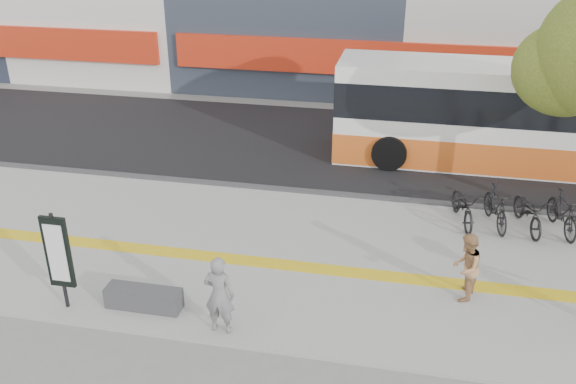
% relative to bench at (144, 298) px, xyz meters
% --- Properties ---
extents(ground, '(120.00, 120.00, 0.00)m').
position_rel_bench_xyz_m(ground, '(2.60, 1.20, -0.30)').
color(ground, slate).
rests_on(ground, ground).
extents(sidewalk, '(40.00, 7.00, 0.08)m').
position_rel_bench_xyz_m(sidewalk, '(2.60, 2.70, -0.27)').
color(sidewalk, gray).
rests_on(sidewalk, ground).
extents(tactile_strip, '(40.00, 0.45, 0.01)m').
position_rel_bench_xyz_m(tactile_strip, '(2.60, 2.20, -0.22)').
color(tactile_strip, yellow).
rests_on(tactile_strip, sidewalk).
extents(street, '(40.00, 8.00, 0.06)m').
position_rel_bench_xyz_m(street, '(2.60, 10.20, -0.28)').
color(street, black).
rests_on(street, ground).
extents(curb, '(40.00, 0.25, 0.14)m').
position_rel_bench_xyz_m(curb, '(2.60, 6.20, -0.23)').
color(curb, '#343436').
rests_on(curb, ground).
extents(bench, '(1.60, 0.45, 0.45)m').
position_rel_bench_xyz_m(bench, '(0.00, 0.00, 0.00)').
color(bench, '#343436').
rests_on(bench, sidewalk).
extents(signboard, '(0.55, 0.10, 2.20)m').
position_rel_bench_xyz_m(signboard, '(-1.60, -0.31, 1.06)').
color(signboard, black).
rests_on(signboard, sidewalk).
extents(bus, '(12.03, 2.85, 3.20)m').
position_rel_bench_xyz_m(bus, '(8.78, 9.70, 1.26)').
color(bus, white).
rests_on(bus, street).
extents(bicycle_row, '(3.39, 1.96, 1.09)m').
position_rel_bench_xyz_m(bicycle_row, '(7.87, 5.20, 0.29)').
color(bicycle_row, black).
rests_on(bicycle_row, sidewalk).
extents(seated_woman, '(0.62, 0.42, 1.67)m').
position_rel_bench_xyz_m(seated_woman, '(1.80, -0.40, 0.61)').
color(seated_woman, black).
rests_on(seated_woman, sidewalk).
extents(pedestrian_tan, '(0.75, 0.87, 1.53)m').
position_rel_bench_xyz_m(pedestrian_tan, '(6.53, 1.71, 0.54)').
color(pedestrian_tan, '#B08052').
rests_on(pedestrian_tan, sidewalk).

